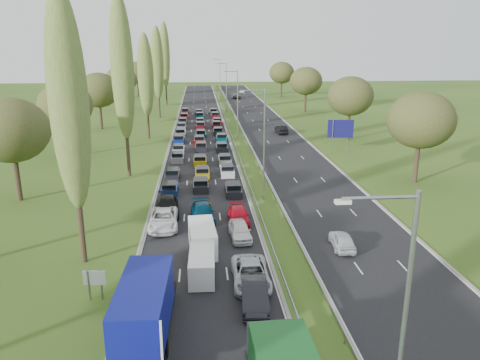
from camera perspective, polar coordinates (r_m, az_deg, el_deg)
name	(u,v)px	position (r m, az deg, el deg)	size (l,w,h in m)	color
ground	(237,136)	(87.11, -0.40, 5.39)	(260.00, 260.00, 0.00)	#304D18
near_carriageway	(200,134)	(89.31, -4.86, 5.60)	(10.50, 215.00, 0.04)	black
far_carriageway	(271,133)	(90.32, 3.77, 5.74)	(10.50, 215.00, 0.04)	black
central_reservation	(236,131)	(89.46, -0.52, 6.03)	(2.36, 215.00, 0.32)	gray
lamp_columns	(238,105)	(84.21, -0.29, 9.14)	(0.18, 140.18, 12.00)	gray
poplar_row	(137,72)	(74.16, -12.40, 12.78)	(2.80, 127.80, 22.44)	#2D2116
woodland_left	(59,108)	(71.27, -21.20, 8.14)	(8.00, 166.00, 11.10)	#2D2116
woodland_right	(367,102)	(77.08, 15.22, 9.19)	(8.00, 153.00, 11.10)	#2D2116
traffic_queue_fill	(200,137)	(84.38, -4.89, 5.28)	(9.11, 69.10, 0.80)	navy
near_car_2	(163,219)	(43.96, -9.32, -4.72)	(2.63, 5.71, 1.59)	white
near_car_3	(167,206)	(47.44, -8.84, -3.11)	(2.24, 5.51, 1.60)	black
near_car_7	(203,212)	(45.28, -4.57, -3.97)	(2.12, 5.22, 1.51)	#05344D
near_car_8	(204,211)	(45.68, -4.47, -3.84)	(1.70, 4.22, 1.44)	#B3720B
near_car_9	(254,294)	(31.13, 1.77, -13.75)	(1.68, 4.82, 1.59)	black
near_car_10	(251,274)	(33.64, 1.32, -11.36)	(2.56, 5.55, 1.54)	silver
near_car_11	(238,215)	(44.58, -0.19, -4.34)	(1.94, 4.76, 1.38)	#B10A1D
near_car_12	(240,230)	(40.97, -0.01, -6.17)	(1.74, 4.33, 1.47)	white
far_car_0	(342,240)	(40.07, 12.34, -7.16)	(1.66, 4.12, 1.40)	silver
far_car_1	(281,129)	(89.78, 5.06, 6.18)	(1.67, 4.80, 1.58)	black
far_car_2	(237,96)	(149.95, -0.41, 10.25)	(2.51, 5.43, 1.51)	slate
blue_lorry	(146,306)	(28.07, -11.35, -14.79)	(2.61, 9.39, 3.96)	black
white_van_front	(202,264)	(34.75, -4.67, -10.15)	(1.83, 4.66, 1.87)	white
white_van_rear	(202,237)	(39.01, -4.62, -6.90)	(2.06, 5.26, 2.11)	white
info_sign	(95,281)	(32.92, -17.29, -11.67)	(1.50, 0.22, 2.10)	gray
direction_sign	(340,130)	(74.34, 12.15, 5.94)	(3.99, 0.51, 5.20)	gray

